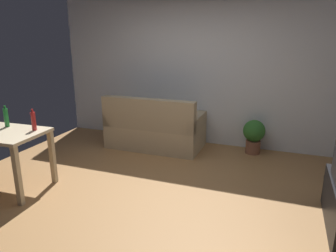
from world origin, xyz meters
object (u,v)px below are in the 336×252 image
bottle_green (6,117)px  bottle_red (34,121)px  potted_plant (254,134)px  couch (154,130)px

bottle_green → bottle_red: size_ratio=1.03×
potted_plant → bottle_red: bottle_red is taller
potted_plant → bottle_green: bearing=-143.1°
couch → bottle_green: 2.34m
potted_plant → bottle_green: 3.70m
bottle_green → bottle_red: 0.45m
bottle_green → couch: bearing=56.0°
potted_plant → bottle_red: size_ratio=2.10×
couch → potted_plant: bearing=-169.3°
couch → potted_plant: (1.65, 0.31, 0.02)m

